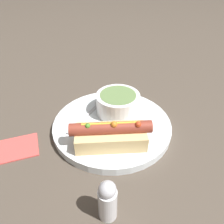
{
  "coord_description": "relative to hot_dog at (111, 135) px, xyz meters",
  "views": [
    {
      "loc": [
        0.14,
        -0.39,
        0.36
      ],
      "look_at": [
        0.0,
        0.0,
        0.05
      ],
      "focal_mm": 35.0,
      "sensor_mm": 36.0,
      "label": 1
    }
  ],
  "objects": [
    {
      "name": "soup_bowl",
      "position": [
        -0.02,
        0.12,
        0.0
      ],
      "size": [
        0.11,
        0.11,
        0.05
      ],
      "color": "white",
      "rests_on": "dinner_plate"
    },
    {
      "name": "ground_plane",
      "position": [
        -0.02,
        0.07,
        -0.04
      ],
      "size": [
        4.0,
        4.0,
        0.0
      ],
      "primitive_type": "plane",
      "color": "#4C4238"
    },
    {
      "name": "hot_dog",
      "position": [
        0.0,
        0.0,
        0.0
      ],
      "size": [
        0.17,
        0.12,
        0.06
      ],
      "rotation": [
        0.0,
        0.0,
        0.4
      ],
      "color": "#E5C17F",
      "rests_on": "dinner_plate"
    },
    {
      "name": "salt_shaker",
      "position": [
        0.04,
        -0.14,
        -0.0
      ],
      "size": [
        0.03,
        0.03,
        0.09
      ],
      "color": "silver",
      "rests_on": "ground_plane"
    },
    {
      "name": "dinner_plate",
      "position": [
        -0.02,
        0.07,
        -0.03
      ],
      "size": [
        0.29,
        0.29,
        0.02
      ],
      "color": "white",
      "rests_on": "ground_plane"
    },
    {
      "name": "napkin",
      "position": [
        -0.22,
        -0.08,
        -0.04
      ],
      "size": [
        0.15,
        0.14,
        0.01
      ],
      "rotation": [
        0.0,
        0.0,
        0.66
      ],
      "color": "#E04C47",
      "rests_on": "ground_plane"
    },
    {
      "name": "spoon",
      "position": [
        -0.08,
        0.12,
        -0.02
      ],
      "size": [
        0.05,
        0.17,
        0.01
      ],
      "rotation": [
        0.0,
        0.0,
        1.39
      ],
      "color": "#B7B7BC",
      "rests_on": "dinner_plate"
    }
  ]
}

